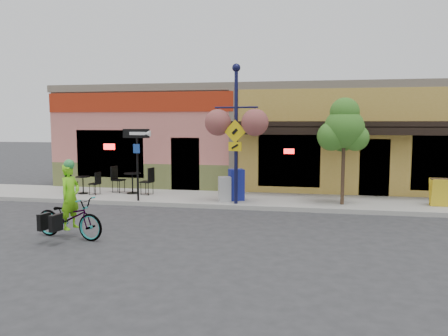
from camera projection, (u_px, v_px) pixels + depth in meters
name	position (u px, v px, depth m)	size (l,w,h in m)	color
ground	(246.00, 213.00, 14.07)	(90.00, 90.00, 0.00)	#2D2D30
sidewalk	(254.00, 200.00, 16.02)	(24.00, 3.00, 0.15)	#9E9B93
curb	(248.00, 208.00, 14.60)	(24.00, 0.12, 0.15)	#A8A59E
building	(268.00, 136.00, 21.16)	(18.20, 8.20, 4.50)	#CC6F65
bicycle	(69.00, 218.00, 10.98)	(0.70, 2.01, 1.06)	maroon
cyclist_rider	(71.00, 206.00, 10.94)	(0.60, 0.39, 1.65)	#76E117
lamp_post	(236.00, 134.00, 14.70)	(1.51, 0.60, 4.73)	#12143B
one_way_sign	(137.00, 165.00, 15.37)	(0.97, 0.21, 2.54)	black
cafe_set_left	(83.00, 182.00, 16.98)	(1.48, 0.74, 0.89)	black
cafe_set_right	(132.00, 180.00, 17.00)	(1.76, 0.88, 1.06)	black
newspaper_box_blue	(236.00, 185.00, 15.56)	(0.50, 0.44, 1.11)	navy
newspaper_box_grey	(225.00, 189.00, 15.30)	(0.41, 0.37, 0.87)	#AFAFAF
street_tree	(344.00, 151.00, 14.62)	(1.42, 1.42, 3.64)	#3D7A26
sandwich_board	(441.00, 193.00, 14.27)	(0.56, 0.41, 0.93)	yellow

